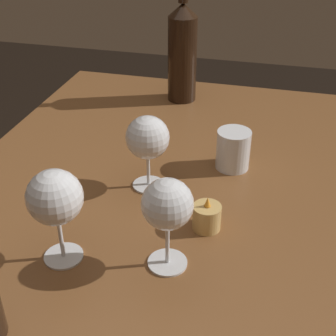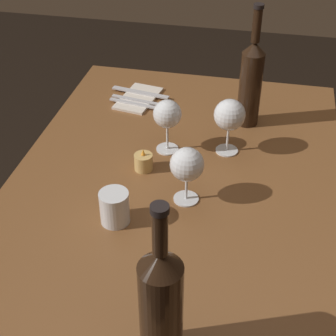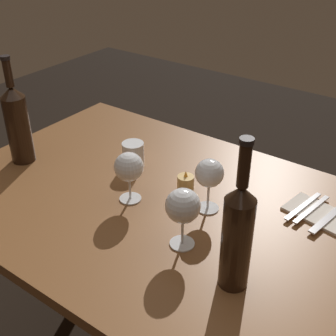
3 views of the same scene
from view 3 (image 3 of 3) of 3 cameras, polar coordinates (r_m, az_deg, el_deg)
The scene contains 12 objects.
dining_table at distance 1.41m, azimuth -1.52°, elevation -6.98°, with size 1.30×0.90×0.74m.
wine_glass_left at distance 1.12m, azimuth 1.90°, elevation -4.96°, with size 0.09×0.09×0.17m.
wine_glass_right at distance 1.30m, azimuth -5.00°, elevation 0.02°, with size 0.09×0.09×0.16m.
wine_glass_centre at distance 1.25m, azimuth 5.28°, elevation -0.82°, with size 0.08×0.08×0.16m.
wine_bottle at distance 1.57m, azimuth -18.57°, elevation 5.45°, with size 0.08×0.08×0.37m.
wine_bottle_second at distance 1.00m, azimuth 8.78°, elevation -8.28°, with size 0.07×0.07×0.38m.
water_tumbler at distance 1.50m, azimuth -4.43°, elevation 1.57°, with size 0.07×0.07×0.09m.
votive_candle at distance 1.38m, azimuth 2.25°, elevation -1.96°, with size 0.05×0.05×0.07m.
folded_napkin at distance 1.36m, azimuth 18.69°, elevation -5.56°, with size 0.21×0.14×0.01m.
fork_inner at distance 1.36m, azimuth 17.76°, elevation -5.00°, with size 0.04×0.18×0.00m.
fork_outer at distance 1.36m, azimuth 16.78°, elevation -4.66°, with size 0.04×0.18×0.00m.
table_knife at distance 1.35m, azimuth 19.93°, elevation -5.75°, with size 0.05×0.21×0.00m.
Camera 3 is at (0.68, -0.88, 1.52)m, focal length 48.02 mm.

